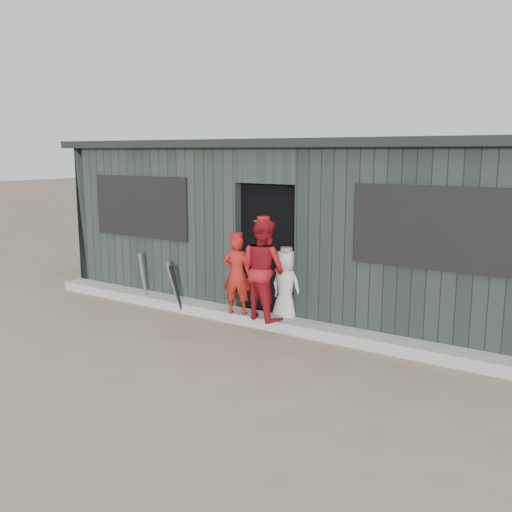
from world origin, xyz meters
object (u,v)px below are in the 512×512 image
Objects in this scene: bat_left at (143,278)px; player_grey_back at (286,287)px; dugout at (313,223)px; bat_mid at (174,286)px; player_red_left at (237,275)px; bat_right at (177,290)px; player_red_right at (263,269)px.

player_grey_back is at bearing 7.54° from bat_left.
dugout is (-0.35, 1.46, 0.74)m from player_grey_back.
bat_mid is 0.71× the size of player_red_left.
dugout is at bearing 40.07° from bat_left.
player_red_left is at bearing 6.82° from bat_right.
bat_left is at bearing 169.98° from bat_right.
dugout is at bearing 51.58° from bat_mid.
bat_left is 2.36m from player_red_right.
bat_left is 1.89m from player_red_left.
bat_right is at bearing 28.87° from player_grey_back.
player_red_left is (1.87, -0.02, 0.29)m from bat_left.
player_red_right reaches higher than player_red_left.
bat_right is 1.10m from player_red_left.
bat_left is at bearing 13.33° from player_red_right.
bat_mid is 0.74× the size of player_grey_back.
player_red_left is (1.19, 0.01, 0.32)m from bat_mid.
bat_mid is at bearing 144.09° from bat_right.
player_red_right is at bearing 0.19° from bat_mid.
dugout reaches higher than player_red_right.
bat_left is 1.11× the size of bat_right.
player_grey_back is at bearing -99.69° from player_red_right.
player_red_right is at bearing 159.81° from player_red_left.
bat_mid is 1.84m from player_grey_back.
player_grey_back is at bearing -169.38° from player_red_left.
player_red_left is at bearing 0.54° from bat_mid.
dugout is (0.25, 1.81, 0.56)m from player_red_left.
dugout is (-0.20, 1.82, 0.43)m from player_red_right.
player_red_right is (0.45, -0.01, 0.13)m from player_red_left.
bat_left reaches higher than bat_right.
player_red_right is (2.32, -0.03, 0.42)m from bat_left.
player_red_left is at bearing 13.32° from player_red_right.
bat_mid is at bearing -128.42° from dugout.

